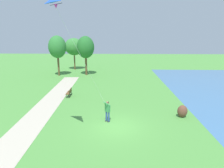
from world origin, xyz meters
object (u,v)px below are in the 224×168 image
tree_lakeside_near (57,47)px  tree_treeline_left (86,47)px  person_kite_flyer (107,109)px  lakeside_shrub (182,111)px  flying_kite (59,2)px  park_bench_near_walkway (69,92)px  tree_behind_path (74,47)px

tree_lakeside_near → tree_treeline_left: tree_lakeside_near is taller
person_kite_flyer → lakeside_shrub: (6.40, 1.12, -0.51)m
flying_kite → tree_lakeside_near: (-7.11, 21.90, -3.75)m
flying_kite → lakeside_shrub: (8.80, 4.58, -8.12)m
flying_kite → tree_treeline_left: 23.11m
person_kite_flyer → tree_lakeside_near: 21.11m
person_kite_flyer → tree_treeline_left: 20.15m
person_kite_flyer → flying_kite: flying_kite is taller
park_bench_near_walkway → lakeside_shrub: (11.18, -5.53, 0.02)m
flying_kite → lakeside_shrub: size_ratio=6.88×
tree_treeline_left → lakeside_shrub: 21.71m
lakeside_shrub → person_kite_flyer: bearing=-170.1°
person_kite_flyer → tree_behind_path: bearing=108.1°
tree_lakeside_near → tree_treeline_left: size_ratio=1.01×
park_bench_near_walkway → lakeside_shrub: size_ratio=1.42×
flying_kite → tree_lakeside_near: size_ratio=1.08×
flying_kite → lakeside_shrub: flying_kite is taller
park_bench_near_walkway → tree_behind_path: (-3.33, 18.12, 4.09)m
tree_lakeside_near → lakeside_shrub: size_ratio=6.39×
tree_lakeside_near → lakeside_shrub: tree_lakeside_near is taller
park_bench_near_walkway → tree_treeline_left: (-0.05, 12.55, 4.30)m
tree_treeline_left → flying_kite: bearing=-83.9°
person_kite_flyer → flying_kite: bearing=-124.8°
tree_treeline_left → park_bench_near_walkway: bearing=-89.8°
person_kite_flyer → park_bench_near_walkway: bearing=125.7°
tree_lakeside_near → lakeside_shrub: bearing=-47.4°
flying_kite → tree_behind_path: bearing=101.4°
tree_behind_path → tree_lakeside_near: tree_lakeside_near is taller
person_kite_flyer → tree_treeline_left: size_ratio=0.27×
tree_treeline_left → tree_lakeside_near: bearing=-170.8°
tree_behind_path → flying_kite: bearing=-78.6°
person_kite_flyer → lakeside_shrub: 6.51m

